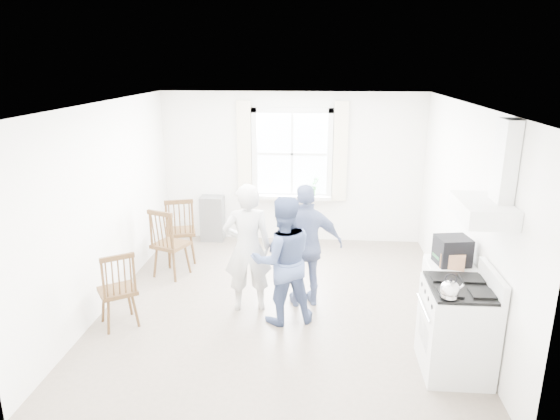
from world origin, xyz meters
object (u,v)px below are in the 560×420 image
Objects in this scene: windsor_chair_b at (165,237)px; person_left at (248,248)px; windsor_chair_a at (180,224)px; stereo_stack at (452,251)px; low_cabinet at (447,300)px; person_mid at (283,260)px; gas_stove at (457,328)px; windsor_chair_c at (118,283)px; person_right at (306,246)px.

person_left reaches higher than windsor_chair_b.
person_left reaches higher than windsor_chair_a.
stereo_stack is at bearing -27.14° from windsor_chair_a.
windsor_chair_a is at bearing -58.70° from person_left.
person_mid is (-1.91, 0.19, 0.34)m from low_cabinet.
gas_stove reaches higher than windsor_chair_c.
person_left is (-2.38, 0.47, 0.38)m from low_cabinet.
windsor_chair_b is 1.09× the size of windsor_chair_c.
windsor_chair_b is 1.59m from person_left.
stereo_stack is 4.11m from windsor_chair_a.
low_cabinet is 1.95m from person_mid.
low_cabinet is 0.57× the size of person_mid.
person_left reaches higher than low_cabinet.
windsor_chair_c is at bearing 171.79° from gas_stove.
person_right reaches higher than person_mid.
windsor_chair_a is at bearing -43.35° from person_right.
windsor_chair_a is at bearing 152.90° from low_cabinet.
person_right is at bearing 139.27° from gas_stove.
stereo_stack is 1.94m from person_mid.
person_left is (1.44, 0.62, 0.24)m from windsor_chair_c.
gas_stove is 2.81× the size of stereo_stack.
person_left is at bearing -47.47° from person_mid.
person_left is at bearing 153.21° from gas_stove.
person_right is (-1.65, 0.66, 0.36)m from low_cabinet.
person_left is (-2.38, 0.47, -0.22)m from stereo_stack.
gas_stove is at bearing -35.66° from windsor_chair_a.
person_right reaches higher than windsor_chair_c.
low_cabinet is at bearing -27.10° from windsor_chair_a.
windsor_chair_b is 0.65× the size of person_right.
windsor_chair_c is (-0.17, -2.02, -0.06)m from windsor_chair_a.
stereo_stack is 0.25× the size of person_right.
gas_stove is 1.04× the size of windsor_chair_a.
person_mid is at bearing -44.02° from windsor_chair_a.
windsor_chair_a is 1.90m from person_left.
windsor_chair_a is 2.03m from windsor_chair_c.
windsor_chair_c is 0.60× the size of person_right.
windsor_chair_b is 0.64× the size of person_left.
gas_stove reaches higher than windsor_chair_a.
person_mid is (0.47, -0.27, -0.04)m from person_left.
windsor_chair_b is at bearing 160.63° from low_cabinet.
person_mid is (1.91, 0.35, 0.20)m from windsor_chair_c.
windsor_chair_b is 2.12m from person_mid.
person_mid reaches higher than windsor_chair_c.
person_left is at bearing 23.42° from windsor_chair_c.
person_left is 0.76m from person_right.
windsor_chair_a reaches higher than windsor_chair_b.
person_right is (0.73, 0.19, -0.02)m from person_left.
person_mid is at bearing -31.77° from windsor_chair_b.
windsor_chair_a reaches higher than windsor_chair_c.
gas_stove is at bearing -95.68° from low_cabinet.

